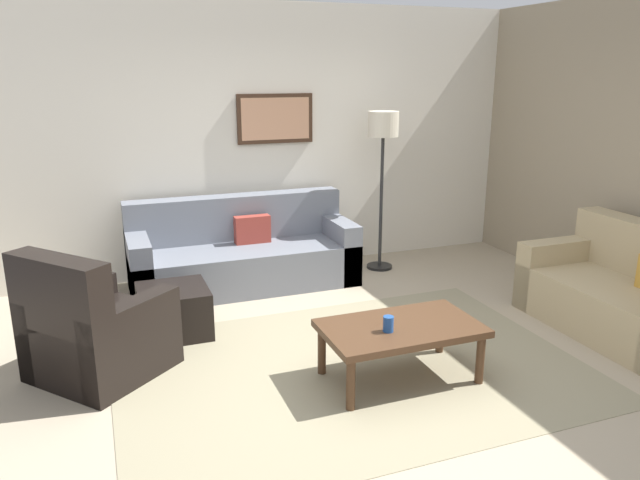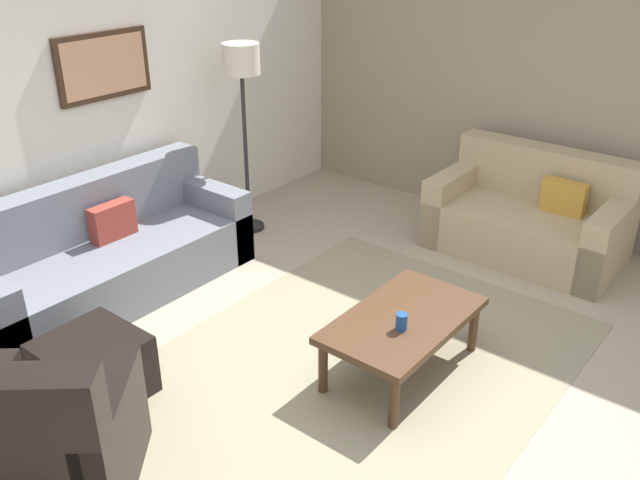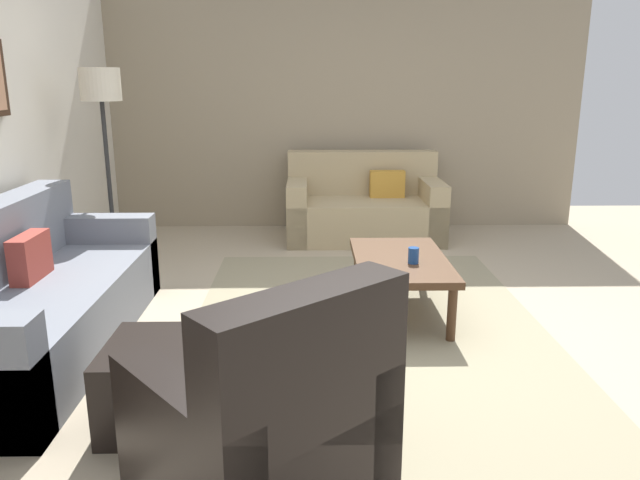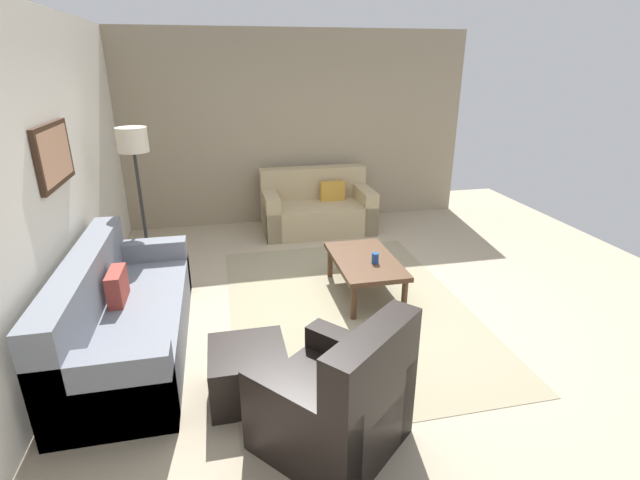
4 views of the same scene
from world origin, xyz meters
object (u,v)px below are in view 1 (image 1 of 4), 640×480
(couch_main, at_px, (242,255))
(coffee_table, at_px, (401,332))
(framed_artwork, at_px, (275,119))
(armchair_leather, at_px, (93,336))
(couch_loveseat, at_px, (630,297))
(lamp_standing, at_px, (383,140))
(ottoman, at_px, (174,311))
(cup, at_px, (388,324))

(couch_main, relative_size, coffee_table, 2.03)
(framed_artwork, bearing_deg, armchair_leather, -134.87)
(coffee_table, height_order, framed_artwork, framed_artwork)
(armchair_leather, bearing_deg, couch_loveseat, -9.89)
(couch_main, xyz_separation_m, framed_artwork, (0.50, 0.40, 1.33))
(couch_main, xyz_separation_m, coffee_table, (0.57, -2.37, 0.06))
(couch_loveseat, relative_size, lamp_standing, 0.93)
(lamp_standing, bearing_deg, couch_loveseat, -61.70)
(ottoman, distance_m, lamp_standing, 2.83)
(cup, xyz_separation_m, framed_artwork, (0.07, 2.83, 1.17))
(coffee_table, bearing_deg, ottoman, 136.13)
(couch_main, relative_size, cup, 20.49)
(couch_main, height_order, lamp_standing, lamp_standing)
(armchair_leather, height_order, cup, armchair_leather)
(framed_artwork, bearing_deg, lamp_standing, -23.67)
(armchair_leather, relative_size, lamp_standing, 0.66)
(ottoman, height_order, coffee_table, coffee_table)
(couch_loveseat, bearing_deg, couch_main, 140.08)
(ottoman, xyz_separation_m, coffee_table, (1.39, -1.34, 0.16))
(couch_loveseat, xyz_separation_m, lamp_standing, (-1.21, 2.24, 1.11))
(armchair_leather, bearing_deg, ottoman, 40.49)
(armchair_leather, relative_size, framed_artwork, 1.38)
(armchair_leather, bearing_deg, coffee_table, -21.57)
(armchair_leather, xyz_separation_m, framed_artwork, (1.96, 1.97, 1.32))
(couch_loveseat, bearing_deg, lamp_standing, 118.30)
(cup, bearing_deg, lamp_standing, 64.97)
(couch_loveseat, distance_m, armchair_leather, 4.26)
(couch_main, bearing_deg, cup, -79.88)
(armchair_leather, distance_m, ottoman, 0.83)
(ottoman, height_order, lamp_standing, lamp_standing)
(cup, bearing_deg, couch_main, 100.12)
(couch_main, relative_size, armchair_leather, 1.98)
(couch_main, height_order, coffee_table, couch_main)
(lamp_standing, bearing_deg, ottoman, -157.64)
(couch_loveseat, bearing_deg, ottoman, 160.43)
(coffee_table, bearing_deg, lamp_standing, 67.09)
(coffee_table, bearing_deg, couch_main, 103.47)
(cup, height_order, framed_artwork, framed_artwork)
(couch_main, distance_m, couch_loveseat, 3.58)
(ottoman, bearing_deg, framed_artwork, 47.10)
(couch_loveseat, height_order, cup, couch_loveseat)
(couch_loveseat, xyz_separation_m, cup, (-2.32, -0.13, 0.17))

